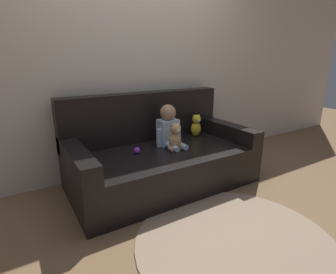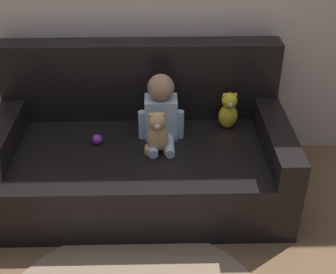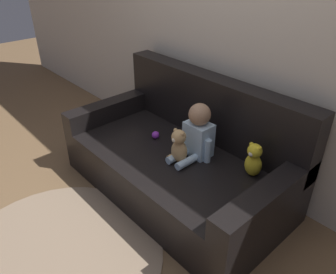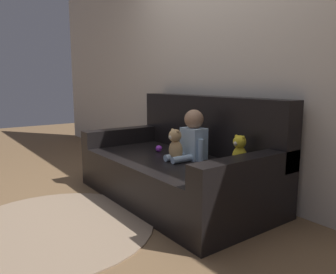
# 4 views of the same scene
# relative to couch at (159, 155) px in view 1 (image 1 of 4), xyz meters

# --- Properties ---
(ground_plane) EXTENTS (12.00, 12.00, 0.00)m
(ground_plane) POSITION_rel_couch_xyz_m (0.00, -0.08, -0.30)
(ground_plane) COLOR brown
(wall_back) EXTENTS (8.00, 0.05, 2.60)m
(wall_back) POSITION_rel_couch_xyz_m (0.00, 0.50, 1.00)
(wall_back) COLOR beige
(wall_back) RESTS_ON ground_plane
(couch) EXTENTS (1.88, 0.99, 0.93)m
(couch) POSITION_rel_couch_xyz_m (0.00, 0.00, 0.00)
(couch) COLOR black
(couch) RESTS_ON ground_plane
(person_baby) EXTENTS (0.30, 0.36, 0.44)m
(person_baby) POSITION_rel_couch_xyz_m (0.14, 0.03, 0.28)
(person_baby) COLOR silver
(person_baby) RESTS_ON couch
(teddy_bear_brown) EXTENTS (0.16, 0.13, 0.28)m
(teddy_bear_brown) POSITION_rel_couch_xyz_m (0.11, -0.14, 0.22)
(teddy_bear_brown) COLOR tan
(teddy_bear_brown) RESTS_ON couch
(plush_toy_side) EXTENTS (0.13, 0.12, 0.26)m
(plush_toy_side) POSITION_rel_couch_xyz_m (0.59, 0.13, 0.22)
(plush_toy_side) COLOR yellow
(plush_toy_side) RESTS_ON couch
(toy_ball) EXTENTS (0.06, 0.06, 0.06)m
(toy_ball) POSITION_rel_couch_xyz_m (-0.27, -0.05, 0.12)
(toy_ball) COLOR purple
(toy_ball) RESTS_ON couch
(floor_rug) EXTENTS (1.47, 1.47, 0.01)m
(floor_rug) POSITION_rel_couch_xyz_m (-0.02, -1.16, -0.29)
(floor_rug) COLOR gray
(floor_rug) RESTS_ON ground_plane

